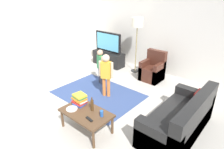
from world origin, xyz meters
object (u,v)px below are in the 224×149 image
Objects in this scene: armchair at (153,70)px; bottle at (92,105)px; tv_stand at (109,59)px; tv at (108,42)px; child_near_tv at (100,64)px; soda_can at (102,114)px; child_center at (106,72)px; floor_lamp at (137,25)px; tv_remote at (89,119)px; plate at (72,109)px; couch at (182,121)px; coffee_table at (86,114)px; book_stack at (80,99)px.

armchair is 3.14× the size of bottle.
tv_stand is 1.09× the size of tv.
child_near_tv is 8.58× the size of soda_can.
child_center is at bearing 120.76° from bottle.
armchair reaches higher than bottle.
tv_stand is 1.17× the size of child_near_tv.
armchair is at bearing -13.72° from floor_lamp.
child_center is at bearing 130.73° from tv_remote.
plate is at bearing -170.87° from tv_remote.
floor_lamp reaches higher than soda_can.
tv reaches higher than soda_can.
couch is 1.75× the size of child_near_tv.
tv is 3.65m from coffee_table.
tv is 1.22× the size of armchair.
bottle is (2.15, -2.83, -0.31)m from tv.
book_stack is at bearing -57.98° from tv_stand.
couch reaches higher than coffee_table.
child_center is (1.48, -1.73, 0.44)m from tv_stand.
tv_stand is 3.87m from tv_remote.
soda_can is at bearing -49.93° from tv_stand.
armchair is 3.09m from tv_remote.
tv_stand is 4.18× the size of bottle.
soda_can is at bearing -79.00° from armchair.
child_near_tv is at bearing -99.56° from floor_lamp.
soda_can is (0.10, 0.22, 0.05)m from tv_remote.
tv_remote is at bearing -28.61° from coffee_table.
coffee_table is at bearing 23.22° from plate.
armchair is 2.89m from soda_can.
coffee_table is at bearing 160.52° from tv_remote.
tv is at bearing 152.59° from couch.
child_near_tv is at bearing -56.36° from tv.
child_center is at bearing -78.11° from floor_lamp.
armchair is 5.29× the size of tv_remote.
soda_can is at bearing -0.45° from book_stack.
tv reaches higher than armchair.
tv is at bearing 122.21° from book_stack.
tv_remote is (1.23, -3.24, -1.11)m from floor_lamp.
plate is at bearing -143.95° from bottle.
child_near_tv is at bearing 126.63° from coffee_table.
tv_remote is at bearing -134.64° from couch.
child_center is 5.17× the size of plate.
child_near_tv is 1.03× the size of coffee_table.
coffee_table is at bearing -72.01° from floor_lamp.
soda_can is (0.27, -0.02, -0.06)m from bottle.
tv is at bearing 130.27° from soda_can.
couch is at bearing 30.13° from book_stack.
coffee_table is (2.10, -2.95, -0.48)m from tv.
couch reaches higher than tv_stand.
armchair reaches higher than coffee_table.
floor_lamp is 5.99× the size of book_stack.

